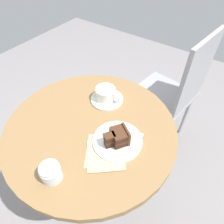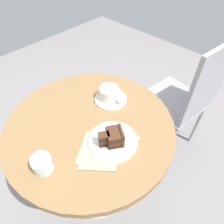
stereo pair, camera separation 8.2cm
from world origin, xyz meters
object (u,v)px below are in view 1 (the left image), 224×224
cake_plate (118,140)px  cafe_chair (177,89)px  teaspoon (98,98)px  sugar_pot (50,172)px  cake_slice (118,137)px  saucer (107,99)px  fork (131,132)px  napkin (106,153)px  coffee_cup (106,94)px

cake_plate → cafe_chair: 0.71m
teaspoon → sugar_pot: sugar_pot is taller
teaspoon → cake_slice: size_ratio=0.93×
cake_plate → sugar_pot: size_ratio=2.57×
saucer → teaspoon: size_ratio=1.63×
saucer → fork: bearing=-29.2°
napkin → saucer: bearing=125.2°
saucer → cake_plate: (0.17, -0.16, 0.00)m
saucer → cake_plate: size_ratio=0.78×
cake_plate → cafe_chair: (0.01, 0.68, -0.21)m
saucer → fork: size_ratio=1.12×
saucer → cake_plate: bearing=-43.5°
coffee_cup → teaspoon: bearing=-142.6°
cake_slice → cafe_chair: (0.00, 0.69, -0.25)m
coffee_cup → cafe_chair: bearing=70.4°
cake_plate → napkin: size_ratio=0.91×
teaspoon → napkin: 0.29m
saucer → fork: (0.19, -0.11, 0.01)m
napkin → sugar_pot: size_ratio=2.83×
cake_plate → cake_slice: size_ratio=1.94×
cake_slice → fork: 0.07m
cake_plate → cafe_chair: size_ratio=0.21×
coffee_cup → cafe_chair: (0.18, 0.52, -0.24)m
coffee_cup → napkin: bearing=-53.9°
cake_plate → fork: bearing=66.8°
fork → sugar_pot: (-0.12, -0.30, 0.02)m
saucer → cake_slice: bearing=-44.4°
fork → napkin: size_ratio=0.64×
teaspoon → cake_slice: cake_slice is taller
coffee_cup → napkin: (0.17, -0.23, -0.04)m
saucer → napkin: 0.29m
fork → napkin: fork is taller
saucer → sugar_pot: bearing=-79.7°
teaspoon → napkin: teaspoon is taller
teaspoon → cake_slice: (0.21, -0.15, 0.03)m
saucer → napkin: size_ratio=0.71×
cake_slice → teaspoon: bearing=144.5°
coffee_cup → cafe_chair: 0.60m
saucer → sugar_pot: sugar_pot is taller
fork → sugar_pot: size_ratio=1.80×
cafe_chair → coffee_cup: bearing=-12.2°
cake_slice → cafe_chair: size_ratio=0.11×
coffee_cup → cake_plate: size_ratio=0.64×
fork → sugar_pot: 0.33m
napkin → cafe_chair: (0.02, 0.75, -0.21)m
saucer → sugar_pot: 0.42m
fork → teaspoon: bearing=149.3°
coffee_cup → cake_slice: (0.18, -0.17, 0.00)m
napkin → fork: bearing=76.5°
fork → sugar_pot: sugar_pot is taller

